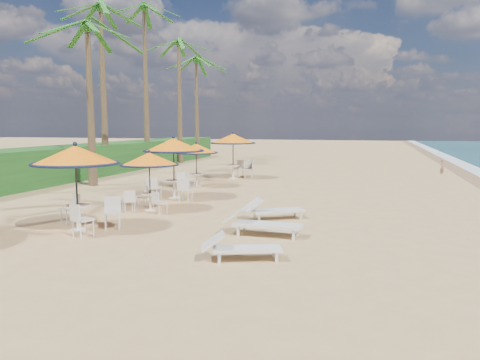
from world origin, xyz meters
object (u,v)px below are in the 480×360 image
(lounger_mid, at_px, (260,222))
(lounger_far, at_px, (271,209))
(station_3, at_px, (195,153))
(station_4, at_px, (235,144))
(station_0, at_px, (77,166))
(station_1, at_px, (148,166))
(station_2, at_px, (173,151))
(lounger_near, at_px, (239,247))

(lounger_mid, height_order, lounger_far, lounger_mid)
(station_3, xyz_separation_m, station_4, (0.80, 4.05, 0.25))
(station_0, bearing_deg, station_4, 87.72)
(station_1, xyz_separation_m, station_2, (-0.27, 2.71, 0.40))
(station_2, bearing_deg, lounger_far, -32.48)
(station_1, bearing_deg, lounger_far, -3.69)
(station_0, xyz_separation_m, lounger_near, (5.16, -1.57, -1.55))
(station_2, bearing_deg, lounger_mid, -46.96)
(station_4, distance_m, lounger_mid, 13.68)
(station_0, relative_size, lounger_near, 1.36)
(station_0, relative_size, station_1, 1.19)
(station_3, distance_m, lounger_mid, 10.34)
(station_2, relative_size, station_3, 1.18)
(station_3, distance_m, station_4, 4.13)
(station_1, xyz_separation_m, lounger_far, (4.43, -0.29, -1.23))
(station_1, bearing_deg, lounger_near, -46.26)
(lounger_near, bearing_deg, station_0, 142.88)
(station_2, xyz_separation_m, lounger_near, (4.96, -7.60, -1.66))
(station_4, bearing_deg, station_2, -92.52)
(station_1, height_order, lounger_near, station_1)
(station_3, bearing_deg, station_2, -82.57)
(station_0, height_order, lounger_near, station_0)
(station_2, height_order, station_4, station_4)
(station_0, xyz_separation_m, lounger_far, (4.91, 3.04, -1.52))
(station_0, relative_size, station_4, 0.97)
(station_0, distance_m, lounger_far, 5.97)
(station_0, bearing_deg, station_1, 81.78)
(station_0, height_order, station_2, station_2)
(station_0, height_order, lounger_mid, station_0)
(station_0, xyz_separation_m, station_3, (-0.26, 9.60, -0.19))
(station_1, height_order, lounger_far, station_1)
(station_3, height_order, lounger_mid, station_3)
(lounger_near, distance_m, lounger_far, 4.62)
(station_0, bearing_deg, lounger_far, 31.79)
(lounger_mid, relative_size, lounger_far, 1.09)
(station_4, xyz_separation_m, lounger_mid, (4.53, -12.81, -1.55))
(station_4, bearing_deg, station_1, -90.34)
(station_4, distance_m, lounger_far, 11.57)
(station_2, relative_size, lounger_mid, 1.18)
(station_1, height_order, station_3, station_3)
(lounger_near, height_order, lounger_mid, lounger_mid)
(station_0, height_order, station_3, station_0)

